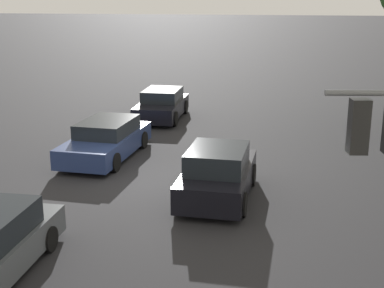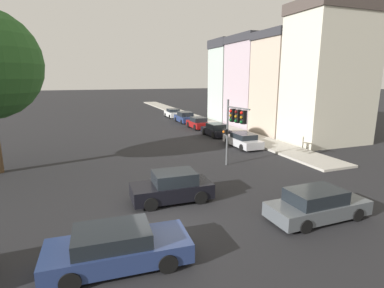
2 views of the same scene
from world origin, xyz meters
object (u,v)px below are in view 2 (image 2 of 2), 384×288
object	(u,v)px
parked_car_0	(243,140)
parked_car_4	(173,113)
crossing_car_2	(317,205)
parked_car_1	(216,130)
crossing_car_0	(172,187)
traffic_signal	(235,121)
crossing_car_1	(117,247)
parked_car_3	(185,117)
parked_car_2	(198,123)

from	to	relation	value
parked_car_0	parked_car_4	xyz separation A→B (m)	(0.02, 21.94, 0.04)
crossing_car_2	parked_car_1	distance (m)	19.73
crossing_car_2	crossing_car_0	bearing A→B (deg)	141.57
parked_car_4	traffic_signal	bearing A→B (deg)	171.82
parked_car_4	parked_car_0	bearing A→B (deg)	179.92
crossing_car_1	parked_car_0	xyz separation A→B (m)	(12.89, 14.03, -0.04)
traffic_signal	parked_car_3	size ratio (longest dim) A/B	1.12
crossing_car_2	parked_car_2	bearing A→B (deg)	79.78
crossing_car_0	parked_car_4	xyz separation A→B (m)	(9.59, 31.40, -0.07)
crossing_car_1	parked_car_0	distance (m)	19.06
parked_car_0	parked_car_3	bearing A→B (deg)	-0.86
crossing_car_0	parked_car_0	bearing A→B (deg)	-133.95
parked_car_1	parked_car_2	world-z (taller)	parked_car_2
traffic_signal	parked_car_4	world-z (taller)	traffic_signal
parked_car_3	crossing_car_1	bearing A→B (deg)	156.94
crossing_car_0	parked_car_2	bearing A→B (deg)	-113.65
traffic_signal	parked_car_4	size ratio (longest dim) A/B	1.17
crossing_car_0	crossing_car_1	bearing A→B (deg)	55.37
parked_car_2	parked_car_4	distance (m)	11.10
traffic_signal	parked_car_4	distance (m)	27.85
parked_car_1	parked_car_4	size ratio (longest dim) A/B	0.99
crossing_car_2	parked_car_4	xyz separation A→B (m)	(4.08, 35.61, 0.00)
parked_car_4	crossing_car_0	bearing A→B (deg)	162.99
crossing_car_1	parked_car_3	distance (m)	32.92
crossing_car_1	parked_car_4	world-z (taller)	parked_car_4
crossing_car_1	parked_car_2	world-z (taller)	parked_car_2
crossing_car_0	crossing_car_2	xyz separation A→B (m)	(5.51, -4.21, -0.07)
crossing_car_0	crossing_car_1	xyz separation A→B (m)	(-3.33, -4.58, -0.07)
parked_car_1	parked_car_3	world-z (taller)	parked_car_3
crossing_car_0	parked_car_1	distance (m)	17.86
crossing_car_2	parked_car_0	xyz separation A→B (m)	(4.06, 13.67, -0.04)
traffic_signal	parked_car_1	size ratio (longest dim) A/B	1.19
crossing_car_0	parked_car_4	bearing A→B (deg)	-105.60
parked_car_3	parked_car_4	distance (m)	5.71
crossing_car_2	parked_car_3	size ratio (longest dim) A/B	1.11
crossing_car_0	parked_car_0	distance (m)	13.45
crossing_car_0	parked_car_2	size ratio (longest dim) A/B	1.08
crossing_car_0	parked_car_1	xyz separation A→B (m)	(9.51, 15.11, -0.08)
traffic_signal	crossing_car_0	world-z (taller)	traffic_signal
traffic_signal	parked_car_0	xyz separation A→B (m)	(3.91, 5.50, -2.76)
crossing_car_2	parked_car_3	distance (m)	30.18
parked_car_2	traffic_signal	bearing A→B (deg)	166.36
crossing_car_2	parked_car_2	size ratio (longest dim) A/B	1.23
crossing_car_0	crossing_car_1	distance (m)	5.66
parked_car_2	parked_car_4	bearing A→B (deg)	-1.06
crossing_car_1	crossing_car_2	xyz separation A→B (m)	(8.83, 0.37, -0.00)
traffic_signal	crossing_car_0	size ratio (longest dim) A/B	1.15
parked_car_0	parked_car_4	world-z (taller)	parked_car_4
crossing_car_1	parked_car_1	size ratio (longest dim) A/B	1.22
parked_car_0	parked_car_3	xyz separation A→B (m)	(0.06, 16.23, 0.09)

